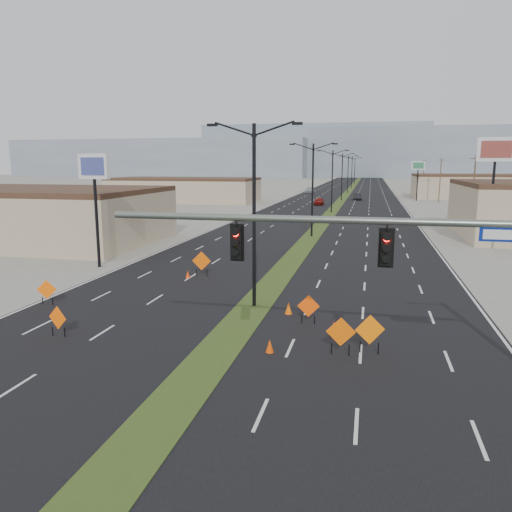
% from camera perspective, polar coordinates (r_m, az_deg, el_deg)
% --- Properties ---
extents(ground, '(600.00, 600.00, 0.00)m').
position_cam_1_polar(ground, '(17.52, -9.51, -16.48)').
color(ground, gray).
rests_on(ground, ground).
extents(road_surface, '(25.00, 400.00, 0.02)m').
position_cam_1_polar(road_surface, '(114.82, 9.83, 6.42)').
color(road_surface, black).
rests_on(road_surface, ground).
extents(median_strip, '(2.00, 400.00, 0.04)m').
position_cam_1_polar(median_strip, '(114.82, 9.83, 6.42)').
color(median_strip, '#344518').
rests_on(median_strip, ground).
extents(building_sw_far, '(30.00, 14.00, 4.50)m').
position_cam_1_polar(building_sw_far, '(106.59, -8.19, 7.38)').
color(building_sw_far, tan).
rests_on(building_sw_far, ground).
extents(mesa_west, '(180.00, 50.00, 22.00)m').
position_cam_1_polar(mesa_west, '(320.28, -10.52, 10.91)').
color(mesa_west, gray).
rests_on(mesa_west, ground).
extents(mesa_center, '(220.00, 50.00, 28.00)m').
position_cam_1_polar(mesa_center, '(316.26, 19.38, 11.05)').
color(mesa_center, gray).
rests_on(mesa_center, ground).
extents(mesa_backdrop, '(140.00, 50.00, 32.00)m').
position_cam_1_polar(mesa_backdrop, '(336.42, 6.84, 11.83)').
color(mesa_backdrop, gray).
rests_on(mesa_backdrop, ground).
extents(signal_mast, '(16.30, 0.60, 8.00)m').
position_cam_1_polar(signal_mast, '(16.85, 20.91, -0.86)').
color(signal_mast, slate).
rests_on(signal_mast, ground).
extents(streetlight_0, '(5.15, 0.24, 10.02)m').
position_cam_1_polar(streetlight_0, '(27.20, -0.22, 5.26)').
color(streetlight_0, black).
rests_on(streetlight_0, ground).
extents(streetlight_1, '(5.15, 0.24, 10.02)m').
position_cam_1_polar(streetlight_1, '(54.78, 6.48, 7.85)').
color(streetlight_1, black).
rests_on(streetlight_1, ground).
extents(streetlight_2, '(5.15, 0.24, 10.02)m').
position_cam_1_polar(streetlight_2, '(82.64, 8.70, 8.68)').
color(streetlight_2, black).
rests_on(streetlight_2, ground).
extents(streetlight_3, '(5.15, 0.24, 10.02)m').
position_cam_1_polar(streetlight_3, '(110.58, 9.80, 9.09)').
color(streetlight_3, black).
rests_on(streetlight_3, ground).
extents(streetlight_4, '(5.15, 0.24, 10.02)m').
position_cam_1_polar(streetlight_4, '(138.54, 10.46, 9.33)').
color(streetlight_4, black).
rests_on(streetlight_4, ground).
extents(streetlight_5, '(5.15, 0.24, 10.02)m').
position_cam_1_polar(streetlight_5, '(166.51, 10.90, 9.48)').
color(streetlight_5, black).
rests_on(streetlight_5, ground).
extents(streetlight_6, '(5.15, 0.24, 10.02)m').
position_cam_1_polar(streetlight_6, '(194.49, 11.21, 9.60)').
color(streetlight_6, black).
rests_on(streetlight_6, ground).
extents(utility_pole_1, '(1.60, 0.20, 9.00)m').
position_cam_1_polar(utility_pole_1, '(75.73, 23.60, 7.21)').
color(utility_pole_1, '#4C3823').
rests_on(utility_pole_1, ground).
extents(utility_pole_2, '(1.60, 0.20, 9.00)m').
position_cam_1_polar(utility_pole_2, '(110.30, 20.30, 8.20)').
color(utility_pole_2, '#4C3823').
rests_on(utility_pole_2, ground).
extents(utility_pole_3, '(1.60, 0.20, 9.00)m').
position_cam_1_polar(utility_pole_3, '(145.08, 18.57, 8.71)').
color(utility_pole_3, '#4C3823').
rests_on(utility_pole_3, ground).
extents(car_left, '(1.80, 4.15, 1.39)m').
position_cam_1_polar(car_left, '(97.78, 7.21, 6.21)').
color(car_left, maroon).
rests_on(car_left, ground).
extents(car_mid, '(2.03, 4.47, 1.42)m').
position_cam_1_polar(car_mid, '(112.66, 11.49, 6.65)').
color(car_mid, black).
rests_on(car_mid, ground).
extents(car_far, '(2.40, 5.51, 1.58)m').
position_cam_1_polar(car_far, '(136.46, 6.14, 7.48)').
color(car_far, '#9FA5A8').
rests_on(car_far, ground).
extents(construction_sign_0, '(1.06, 0.35, 1.45)m').
position_cam_1_polar(construction_sign_0, '(30.62, -22.80, -3.66)').
color(construction_sign_0, '#FF5E05').
rests_on(construction_sign_0, ground).
extents(construction_sign_1, '(1.06, 0.33, 1.45)m').
position_cam_1_polar(construction_sign_1, '(24.93, -21.73, -6.71)').
color(construction_sign_1, '#FF5905').
rests_on(construction_sign_1, ground).
extents(construction_sign_2, '(1.35, 0.14, 1.80)m').
position_cam_1_polar(construction_sign_2, '(35.51, -6.24, -0.66)').
color(construction_sign_2, '#E75404').
rests_on(construction_sign_2, ground).
extents(construction_sign_3, '(1.11, 0.18, 1.48)m').
position_cam_1_polar(construction_sign_3, '(25.12, 6.01, -5.84)').
color(construction_sign_3, '#FD4B05').
rests_on(construction_sign_3, ground).
extents(construction_sign_4, '(1.23, 0.16, 1.65)m').
position_cam_1_polar(construction_sign_4, '(21.27, 9.67, -8.69)').
color(construction_sign_4, '#E25804').
rests_on(construction_sign_4, ground).
extents(construction_sign_5, '(1.23, 0.45, 1.71)m').
position_cam_1_polar(construction_sign_5, '(21.64, 12.89, -8.36)').
color(construction_sign_5, orange).
rests_on(construction_sign_5, ground).
extents(cone_0, '(0.44, 0.44, 0.59)m').
position_cam_1_polar(cone_0, '(21.47, 1.57, -10.26)').
color(cone_0, '#E14004').
rests_on(cone_0, ground).
extents(cone_1, '(0.44, 0.44, 0.62)m').
position_cam_1_polar(cone_1, '(23.95, 8.87, -8.11)').
color(cone_1, red).
rests_on(cone_1, ground).
extents(cone_2, '(0.42, 0.42, 0.66)m').
position_cam_1_polar(cone_2, '(26.74, 3.74, -5.98)').
color(cone_2, '#F25805').
rests_on(cone_2, ground).
extents(cone_3, '(0.34, 0.34, 0.54)m').
position_cam_1_polar(cone_3, '(35.19, -7.81, -2.11)').
color(cone_3, '#FF3C05').
rests_on(cone_3, ground).
extents(pole_sign_west, '(2.82, 0.99, 8.65)m').
position_cam_1_polar(pole_sign_west, '(39.86, -18.02, 8.71)').
color(pole_sign_west, black).
rests_on(pole_sign_west, ground).
extents(pole_sign_east_near, '(3.39, 0.57, 10.35)m').
position_cam_1_polar(pole_sign_east_near, '(52.95, 25.68, 10.15)').
color(pole_sign_east_near, black).
rests_on(pole_sign_east_near, ground).
extents(pole_sign_east_far, '(2.77, 0.76, 8.42)m').
position_cam_1_polar(pole_sign_east_far, '(113.19, 18.04, 9.46)').
color(pole_sign_east_far, black).
rests_on(pole_sign_east_far, ground).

